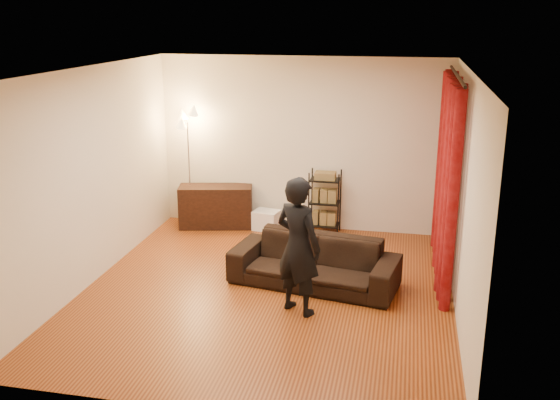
% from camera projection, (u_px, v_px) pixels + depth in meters
% --- Properties ---
extents(floor, '(5.00, 5.00, 0.00)m').
position_uv_depth(floor, '(267.00, 291.00, 7.74)').
color(floor, brown).
rests_on(floor, ground).
extents(ceiling, '(5.00, 5.00, 0.00)m').
position_uv_depth(ceiling, '(266.00, 70.00, 6.96)').
color(ceiling, white).
rests_on(ceiling, ground).
extents(wall_back, '(5.00, 0.00, 5.00)m').
position_uv_depth(wall_back, '(302.00, 144.00, 9.70)').
color(wall_back, beige).
rests_on(wall_back, ground).
extents(wall_front, '(5.00, 0.00, 5.00)m').
position_uv_depth(wall_front, '(197.00, 268.00, 5.01)').
color(wall_front, beige).
rests_on(wall_front, ground).
extents(wall_left, '(0.00, 5.00, 5.00)m').
position_uv_depth(wall_left, '(91.00, 177.00, 7.79)').
color(wall_left, beige).
rests_on(wall_left, ground).
extents(wall_right, '(0.00, 5.00, 5.00)m').
position_uv_depth(wall_right, '(464.00, 197.00, 6.91)').
color(wall_right, beige).
rests_on(wall_right, ground).
extents(curtain_rod, '(0.04, 2.65, 0.04)m').
position_uv_depth(curtain_rod, '(457.00, 75.00, 7.63)').
color(curtain_rod, black).
rests_on(curtain_rod, wall_right).
extents(curtain, '(0.22, 2.65, 2.55)m').
position_uv_depth(curtain, '(447.00, 178.00, 8.01)').
color(curtain, maroon).
rests_on(curtain, ground).
extents(sofa, '(2.20, 1.17, 0.61)m').
position_uv_depth(sofa, '(314.00, 262.00, 7.85)').
color(sofa, black).
rests_on(sofa, ground).
extents(person, '(0.70, 0.62, 1.61)m').
position_uv_depth(person, '(298.00, 246.00, 7.00)').
color(person, black).
rests_on(person, ground).
extents(media_cabinet, '(1.22, 0.67, 0.67)m').
position_uv_depth(media_cabinet, '(216.00, 206.00, 9.99)').
color(media_cabinet, black).
rests_on(media_cabinet, ground).
extents(storage_boxes, '(0.44, 0.38, 0.32)m').
position_uv_depth(storage_boxes, '(266.00, 220.00, 9.88)').
color(storage_boxes, white).
rests_on(storage_boxes, ground).
extents(wire_shelf, '(0.54, 0.46, 1.00)m').
position_uv_depth(wire_shelf, '(325.00, 202.00, 9.65)').
color(wire_shelf, black).
rests_on(wire_shelf, ground).
extents(floor_lamp, '(0.44, 0.44, 1.88)m').
position_uv_depth(floor_lamp, '(189.00, 169.00, 9.90)').
color(floor_lamp, silver).
rests_on(floor_lamp, ground).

